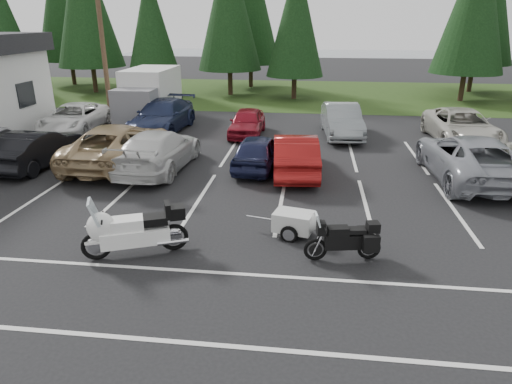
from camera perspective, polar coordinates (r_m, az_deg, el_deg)
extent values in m
plane|color=black|center=(13.88, 0.79, -2.84)|extent=(120.00, 120.00, 0.00)
cube|color=#1F3811|center=(37.08, 4.91, 12.15)|extent=(80.00, 16.00, 0.01)
cube|color=slate|center=(67.91, 9.54, 15.89)|extent=(70.00, 50.00, 0.02)
cylinder|color=#473321|center=(27.14, -18.66, 17.57)|extent=(0.26, 0.26, 9.00)
cube|color=silver|center=(15.72, 1.58, 0.08)|extent=(32.00, 16.00, 0.01)
cylinder|color=#332316|center=(41.35, -28.17, 12.24)|extent=(0.36, 0.36, 2.16)
cone|color=black|center=(41.11, -29.23, 18.15)|extent=(3.96, 3.96, 7.65)
cylinder|color=#332316|center=(39.67, -19.59, 13.66)|extent=(0.36, 0.36, 2.78)
cylinder|color=#332316|center=(36.32, -12.48, 13.25)|extent=(0.36, 0.36, 2.11)
cone|color=black|center=(36.04, -13.03, 19.90)|extent=(3.87, 3.87, 7.48)
cylinder|color=#332316|center=(36.35, -3.25, 14.09)|extent=(0.36, 0.36, 2.62)
cone|color=black|center=(36.11, -3.43, 22.36)|extent=(4.80, 4.80, 9.27)
cylinder|color=#332316|center=(34.55, 4.79, 13.40)|extent=(0.36, 0.36, 2.26)
cone|color=black|center=(34.26, 5.03, 20.90)|extent=(4.14, 4.14, 7.99)
cylinder|color=#332316|center=(36.57, 24.44, 12.42)|extent=(0.36, 0.36, 2.69)
cone|color=black|center=(36.35, 25.78, 20.77)|extent=(4.93, 4.93, 9.52)
cylinder|color=#332316|center=(45.21, -21.96, 14.18)|extent=(0.36, 0.36, 2.88)
cylinder|color=#332316|center=(40.71, -0.65, 14.92)|extent=(0.36, 0.36, 2.71)
cone|color=black|center=(40.50, -0.68, 22.57)|extent=(4.97, 4.97, 9.61)
cylinder|color=#332316|center=(41.61, 25.35, 13.32)|extent=(0.36, 0.36, 3.00)
imported|color=black|center=(20.20, -25.72, 4.91)|extent=(1.84, 4.56, 1.47)
imported|color=#9A8059|center=(19.21, -16.74, 5.69)|extent=(2.89, 6.09, 1.68)
imported|color=silver|center=(18.21, -12.10, 5.13)|extent=(2.40, 5.47, 1.56)
imported|color=#171B3A|center=(17.99, 0.25, 5.08)|extent=(1.85, 4.11, 1.37)
imported|color=maroon|center=(17.44, 4.90, 4.76)|extent=(2.00, 4.75, 1.53)
imported|color=gray|center=(18.40, 25.18, 3.91)|extent=(3.01, 6.10, 1.67)
imported|color=white|center=(25.96, -21.76, 8.59)|extent=(2.72, 5.26, 1.42)
imported|color=#1A2342|center=(24.59, -11.63, 9.27)|extent=(2.59, 5.71, 1.62)
imported|color=maroon|center=(23.29, -1.11, 8.71)|extent=(1.61, 3.97, 1.35)
imported|color=slate|center=(23.48, 10.68, 8.76)|extent=(2.06, 4.94, 1.59)
imported|color=#B9B6AA|center=(23.89, 24.33, 7.44)|extent=(2.77, 5.70, 1.56)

